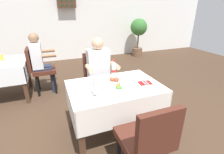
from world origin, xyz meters
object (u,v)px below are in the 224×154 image
(background_patron, at_px, (41,60))
(potted_plant_corner, at_px, (139,31))
(chair_far_diner_seat, at_px, (98,78))
(napkin_cutlery_set, at_px, (145,83))
(plate_near_camera, at_px, (119,88))
(wall_bottle_rack, at_px, (66,1))
(cola_bottle_primary, at_px, (114,69))
(seated_diner_far, at_px, (99,71))
(beer_glass_left, at_px, (95,86))
(background_table_tumbler, at_px, (2,58))
(plate_far_diner, at_px, (113,80))
(main_dining_table, at_px, (115,97))
(background_chair_right, at_px, (39,68))
(chair_near_camera_side, at_px, (147,139))

(background_patron, bearing_deg, potted_plant_corner, 29.32)
(chair_far_diner_seat, distance_m, napkin_cutlery_set, 0.99)
(plate_near_camera, distance_m, wall_bottle_rack, 4.25)
(chair_far_diner_seat, height_order, cola_bottle_primary, cola_bottle_primary)
(background_patron, xyz_separation_m, wall_bottle_rack, (0.90, 2.24, 1.19))
(seated_diner_far, distance_m, beer_glass_left, 0.95)
(background_patron, relative_size, background_table_tumbler, 11.45)
(plate_near_camera, distance_m, plate_far_diner, 0.25)
(main_dining_table, xyz_separation_m, background_table_tumbler, (-1.60, 1.81, 0.23))
(seated_diner_far, bearing_deg, background_chair_right, 133.15)
(main_dining_table, distance_m, beer_glass_left, 0.47)
(plate_far_diner, height_order, background_chair_right, background_chair_right)
(cola_bottle_primary, relative_size, napkin_cutlery_set, 1.30)
(background_patron, relative_size, potted_plant_corner, 0.93)
(chair_far_diner_seat, bearing_deg, napkin_cutlery_set, -65.41)
(chair_near_camera_side, relative_size, background_chair_right, 1.00)
(main_dining_table, height_order, napkin_cutlery_set, napkin_cutlery_set)
(background_chair_right, height_order, potted_plant_corner, potted_plant_corner)
(chair_near_camera_side, relative_size, napkin_cutlery_set, 4.99)
(background_patron, xyz_separation_m, potted_plant_corner, (3.30, 1.85, 0.20))
(cola_bottle_primary, relative_size, potted_plant_corner, 0.19)
(main_dining_table, xyz_separation_m, napkin_cutlery_set, (0.40, -0.08, 0.18))
(plate_far_diner, xyz_separation_m, beer_glass_left, (-0.33, -0.30, 0.10))
(chair_far_diner_seat, relative_size, plate_near_camera, 4.09)
(beer_glass_left, height_order, potted_plant_corner, potted_plant_corner)
(main_dining_table, height_order, wall_bottle_rack, wall_bottle_rack)
(plate_far_diner, bearing_deg, chair_near_camera_side, -91.31)
(main_dining_table, distance_m, chair_far_diner_seat, 0.80)
(chair_far_diner_seat, bearing_deg, background_chair_right, 136.19)
(plate_near_camera, relative_size, background_patron, 0.19)
(napkin_cutlery_set, distance_m, wall_bottle_rack, 4.23)
(beer_glass_left, height_order, cola_bottle_primary, cola_bottle_primary)
(cola_bottle_primary, bearing_deg, potted_plant_corner, 55.32)
(plate_far_diner, bearing_deg, potted_plant_corner, 55.83)
(chair_far_diner_seat, height_order, seated_diner_far, seated_diner_far)
(main_dining_table, relative_size, cola_bottle_primary, 4.71)
(background_table_tumbler, distance_m, potted_plant_corner, 4.36)
(beer_glass_left, bearing_deg, plate_near_camera, 10.00)
(wall_bottle_rack, bearing_deg, cola_bottle_primary, -87.96)
(beer_glass_left, bearing_deg, napkin_cutlery_set, 8.17)
(cola_bottle_primary, bearing_deg, background_chair_right, 127.17)
(main_dining_table, distance_m, seated_diner_far, 0.70)
(background_chair_right, distance_m, background_patron, 0.16)
(chair_near_camera_side, xyz_separation_m, seated_diner_far, (0.00, 1.49, 0.16))
(background_chair_right, bearing_deg, potted_plant_corner, 28.96)
(cola_bottle_primary, relative_size, background_chair_right, 0.26)
(main_dining_table, bearing_deg, plate_far_diner, 79.92)
(potted_plant_corner, relative_size, wall_bottle_rack, 2.42)
(chair_far_diner_seat, bearing_deg, plate_far_diner, -88.24)
(main_dining_table, xyz_separation_m, background_chair_right, (-0.97, 1.74, -0.03))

